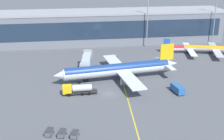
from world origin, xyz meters
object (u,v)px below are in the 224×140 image
(main_airliner, at_px, (118,69))
(commuter_jet_near, at_px, (191,48))
(fuel_tanker, at_px, (77,89))
(lavatory_truck, at_px, (177,88))
(commuter_jet_far, at_px, (214,49))
(baggage_cart_0, at_px, (49,132))
(baggage_cart_1, at_px, (62,133))
(baggage_cart_2, at_px, (75,134))

(main_airliner, distance_m, commuter_jet_near, 46.85)
(fuel_tanker, height_order, lavatory_truck, fuel_tanker)
(commuter_jet_far, bearing_deg, main_airliner, -152.67)
(main_airliner, height_order, fuel_tanker, main_airliner)
(baggage_cart_0, relative_size, baggage_cart_1, 1.00)
(baggage_cart_0, bearing_deg, baggage_cart_1, -17.58)
(baggage_cart_1, xyz_separation_m, baggage_cart_2, (3.05, -0.97, 0.00))
(commuter_jet_far, bearing_deg, baggage_cart_0, -140.40)
(baggage_cart_0, distance_m, commuter_jet_far, 90.44)
(main_airliner, xyz_separation_m, baggage_cart_2, (-16.29, -35.14, -3.11))
(fuel_tanker, relative_size, lavatory_truck, 1.78)
(fuel_tanker, distance_m, commuter_jet_far, 71.20)
(commuter_jet_near, bearing_deg, lavatory_truck, -117.20)
(main_airliner, distance_m, commuter_jet_far, 53.24)
(fuel_tanker, bearing_deg, commuter_jet_near, 35.73)
(baggage_cart_0, xyz_separation_m, baggage_cart_2, (6.10, -1.93, 0.00))
(baggage_cart_0, height_order, commuter_jet_far, commuter_jet_far)
(baggage_cart_2, distance_m, commuter_jet_far, 87.14)
(fuel_tanker, xyz_separation_m, baggage_cart_2, (-1.53, -24.64, -0.96))
(commuter_jet_near, bearing_deg, commuter_jet_far, -17.75)
(commuter_jet_near, bearing_deg, fuel_tanker, -144.27)
(main_airliner, relative_size, fuel_tanker, 4.19)
(baggage_cart_2, distance_m, commuter_jet_near, 82.81)
(lavatory_truck, bearing_deg, commuter_jet_far, 51.36)
(main_airliner, relative_size, baggage_cart_0, 15.22)
(fuel_tanker, height_order, commuter_jet_far, commuter_jet_far)
(main_airliner, bearing_deg, commuter_jet_far, 27.33)
(baggage_cart_0, relative_size, commuter_jet_far, 0.10)
(fuel_tanker, relative_size, baggage_cart_1, 3.63)
(baggage_cart_1, distance_m, baggage_cart_2, 3.20)
(commuter_jet_far, relative_size, commuter_jet_near, 1.07)
(lavatory_truck, relative_size, baggage_cart_1, 2.03)
(fuel_tanker, xyz_separation_m, commuter_jet_far, (62.04, 34.93, 0.84))
(lavatory_truck, height_order, commuter_jet_near, commuter_jet_near)
(baggage_cart_0, height_order, baggage_cart_2, same)
(lavatory_truck, relative_size, baggage_cart_0, 2.03)
(lavatory_truck, xyz_separation_m, commuter_jet_near, (21.10, 41.05, 0.78))
(main_airliner, bearing_deg, baggage_cart_0, -123.99)
(baggage_cart_0, xyz_separation_m, baggage_cart_1, (3.05, -0.97, 0.00))
(baggage_cart_1, bearing_deg, baggage_cart_0, 162.42)
(fuel_tanker, xyz_separation_m, commuter_jet_near, (52.71, 37.92, 0.46))
(baggage_cart_0, xyz_separation_m, commuter_jet_far, (69.67, 57.64, 1.80))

